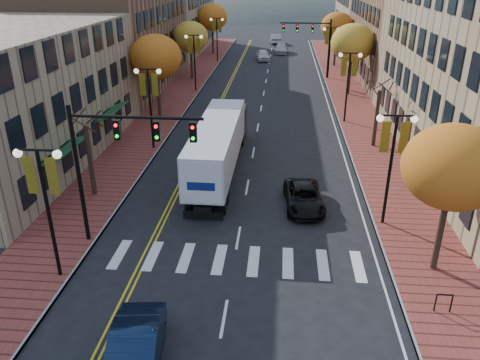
# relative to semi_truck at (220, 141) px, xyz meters

# --- Properties ---
(ground) EXTENTS (200.00, 200.00, 0.00)m
(ground) POSITION_rel_semi_truck_xyz_m (2.00, -12.43, -2.14)
(ground) COLOR black
(ground) RESTS_ON ground
(sidewalk_left) EXTENTS (4.00, 85.00, 0.15)m
(sidewalk_left) POSITION_rel_semi_truck_xyz_m (-7.00, 20.07, -2.06)
(sidewalk_left) COLOR brown
(sidewalk_left) RESTS_ON ground
(sidewalk_right) EXTENTS (4.00, 85.00, 0.15)m
(sidewalk_right) POSITION_rel_semi_truck_xyz_m (11.00, 20.07, -2.06)
(sidewalk_right) COLOR brown
(sidewalk_right) RESTS_ON ground
(building_left_mid) EXTENTS (12.00, 24.00, 11.00)m
(building_left_mid) POSITION_rel_semi_truck_xyz_m (-15.00, 23.57, 3.36)
(building_left_mid) COLOR brown
(building_left_mid) RESTS_ON ground
(building_left_far) EXTENTS (12.00, 26.00, 9.50)m
(building_left_far) POSITION_rel_semi_truck_xyz_m (-15.00, 48.57, 2.61)
(building_left_far) COLOR #9E8966
(building_left_far) RESTS_ON ground
(building_right_mid) EXTENTS (15.00, 24.00, 10.00)m
(building_right_mid) POSITION_rel_semi_truck_xyz_m (20.50, 29.57, 2.86)
(building_right_mid) COLOR brown
(building_right_mid) RESTS_ON ground
(building_right_far) EXTENTS (15.00, 20.00, 11.00)m
(building_right_far) POSITION_rel_semi_truck_xyz_m (20.50, 51.57, 3.36)
(building_right_far) COLOR #9E8966
(building_right_far) RESTS_ON ground
(tree_left_a) EXTENTS (0.28, 0.28, 4.20)m
(tree_left_a) POSITION_rel_semi_truck_xyz_m (-7.00, -4.43, 0.11)
(tree_left_a) COLOR #382619
(tree_left_a) RESTS_ON sidewalk_left
(tree_left_b) EXTENTS (4.48, 4.48, 7.21)m
(tree_left_b) POSITION_rel_semi_truck_xyz_m (-7.00, 11.57, 3.31)
(tree_left_b) COLOR #382619
(tree_left_b) RESTS_ON sidewalk_left
(tree_left_c) EXTENTS (4.16, 4.16, 6.69)m
(tree_left_c) POSITION_rel_semi_truck_xyz_m (-7.00, 27.57, 2.92)
(tree_left_c) COLOR #382619
(tree_left_c) RESTS_ON sidewalk_left
(tree_left_d) EXTENTS (4.61, 4.61, 7.42)m
(tree_left_d) POSITION_rel_semi_truck_xyz_m (-7.00, 45.57, 3.46)
(tree_left_d) COLOR #382619
(tree_left_d) RESTS_ON sidewalk_left
(tree_right_a) EXTENTS (4.16, 4.16, 6.69)m
(tree_right_a) POSITION_rel_semi_truck_xyz_m (11.00, -10.43, 2.92)
(tree_right_a) COLOR #382619
(tree_right_a) RESTS_ON sidewalk_right
(tree_right_b) EXTENTS (0.28, 0.28, 4.20)m
(tree_right_b) POSITION_rel_semi_truck_xyz_m (11.00, 5.57, 0.11)
(tree_right_b) COLOR #382619
(tree_right_b) RESTS_ON sidewalk_right
(tree_right_c) EXTENTS (4.48, 4.48, 7.21)m
(tree_right_c) POSITION_rel_semi_truck_xyz_m (11.00, 21.57, 3.31)
(tree_right_c) COLOR #382619
(tree_right_c) RESTS_ON sidewalk_right
(tree_right_d) EXTENTS (4.35, 4.35, 7.00)m
(tree_right_d) POSITION_rel_semi_truck_xyz_m (11.00, 37.57, 3.15)
(tree_right_d) COLOR #382619
(tree_right_d) RESTS_ON sidewalk_right
(lamp_left_a) EXTENTS (1.96, 0.36, 6.05)m
(lamp_left_a) POSITION_rel_semi_truck_xyz_m (-5.50, -12.43, 2.16)
(lamp_left_a) COLOR black
(lamp_left_a) RESTS_ON ground
(lamp_left_b) EXTENTS (1.96, 0.36, 6.05)m
(lamp_left_b) POSITION_rel_semi_truck_xyz_m (-5.50, 3.57, 2.16)
(lamp_left_b) COLOR black
(lamp_left_b) RESTS_ON ground
(lamp_left_c) EXTENTS (1.96, 0.36, 6.05)m
(lamp_left_c) POSITION_rel_semi_truck_xyz_m (-5.50, 21.57, 2.16)
(lamp_left_c) COLOR black
(lamp_left_c) RESTS_ON ground
(lamp_left_d) EXTENTS (1.96, 0.36, 6.05)m
(lamp_left_d) POSITION_rel_semi_truck_xyz_m (-5.50, 39.57, 2.16)
(lamp_left_d) COLOR black
(lamp_left_d) RESTS_ON ground
(lamp_right_a) EXTENTS (1.96, 0.36, 6.05)m
(lamp_right_a) POSITION_rel_semi_truck_xyz_m (9.50, -6.43, 2.16)
(lamp_right_a) COLOR black
(lamp_right_a) RESTS_ON ground
(lamp_right_b) EXTENTS (1.96, 0.36, 6.05)m
(lamp_right_b) POSITION_rel_semi_truck_xyz_m (9.50, 11.57, 2.16)
(lamp_right_b) COLOR black
(lamp_right_b) RESTS_ON ground
(lamp_right_c) EXTENTS (1.96, 0.36, 6.05)m
(lamp_right_c) POSITION_rel_semi_truck_xyz_m (9.50, 29.57, 2.16)
(lamp_right_c) COLOR black
(lamp_right_c) RESTS_ON ground
(traffic_mast_near) EXTENTS (6.10, 0.35, 7.00)m
(traffic_mast_near) POSITION_rel_semi_truck_xyz_m (-3.48, -9.43, 2.79)
(traffic_mast_near) COLOR black
(traffic_mast_near) RESTS_ON ground
(traffic_mast_far) EXTENTS (6.10, 0.34, 7.00)m
(traffic_mast_far) POSITION_rel_semi_truck_xyz_m (7.47, 29.57, 2.79)
(traffic_mast_far) COLOR black
(traffic_mast_far) RESTS_ON ground
(semi_truck) EXTENTS (2.46, 14.65, 3.66)m
(semi_truck) POSITION_rel_semi_truck_xyz_m (0.00, 0.00, 0.00)
(semi_truck) COLOR black
(semi_truck) RESTS_ON ground
(navy_sedan) EXTENTS (2.16, 4.82, 1.54)m
(navy_sedan) POSITION_rel_semi_truck_xyz_m (-0.65, -17.31, -1.37)
(navy_sedan) COLOR #0D1B35
(navy_sedan) RESTS_ON ground
(black_suv) EXTENTS (2.40, 4.63, 1.25)m
(black_suv) POSITION_rel_semi_truck_xyz_m (5.38, -4.78, -1.51)
(black_suv) COLOR black
(black_suv) RESTS_ON ground
(car_far_white) EXTENTS (2.40, 4.69, 1.53)m
(car_far_white) POSITION_rel_semi_truck_xyz_m (0.99, 41.29, -1.37)
(car_far_white) COLOR silver
(car_far_white) RESTS_ON ground
(car_far_silver) EXTENTS (2.18, 5.02, 1.44)m
(car_far_silver) POSITION_rel_semi_truck_xyz_m (3.60, 47.90, -1.42)
(car_far_silver) COLOR #A1A0A7
(car_far_silver) RESTS_ON ground
(car_far_oncoming) EXTENTS (2.20, 5.12, 1.64)m
(car_far_oncoming) POSITION_rel_semi_truck_xyz_m (2.50, 58.24, -1.32)
(car_far_oncoming) COLOR #98989F
(car_far_oncoming) RESTS_ON ground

